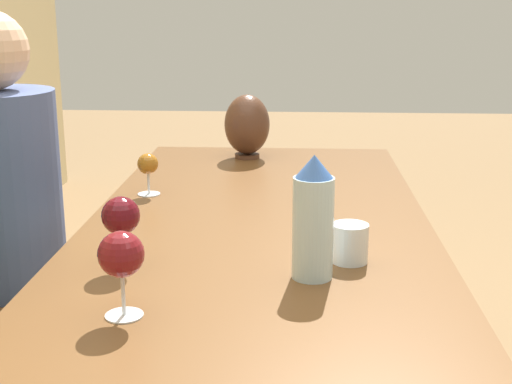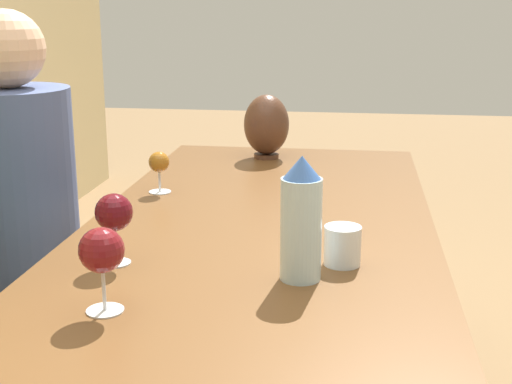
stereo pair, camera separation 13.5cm
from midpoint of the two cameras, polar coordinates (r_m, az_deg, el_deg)
name	(u,v)px [view 2 (the right image)]	position (r m, az deg, el deg)	size (l,w,h in m)	color
dining_table	(248,281)	(1.64, 1.71, -7.17)	(2.32, 0.88, 0.75)	brown
water_bottle	(301,220)	(1.42, 6.36, -2.30)	(0.08, 0.08, 0.26)	#ADCCD6
water_tumbler	(342,246)	(1.54, 9.46, -4.28)	(0.08, 0.08, 0.08)	silver
vase	(266,125)	(2.54, 2.38, 5.36)	(0.16, 0.16, 0.23)	#4C2D1E
wine_glass_2	(114,214)	(1.52, -8.81, -1.75)	(0.08, 0.08, 0.16)	silver
wine_glass_3	(159,164)	(2.09, -5.93, 2.24)	(0.07, 0.07, 0.12)	silver
wine_glass_4	(102,252)	(1.29, -9.31, -4.80)	(0.08, 0.08, 0.16)	silver
chair_far	(1,259)	(2.30, -18.14, -5.13)	(0.44, 0.44, 1.00)	brown
person_far	(25,211)	(2.21, -16.37, -1.46)	(0.34, 0.34, 1.28)	#2D2D38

